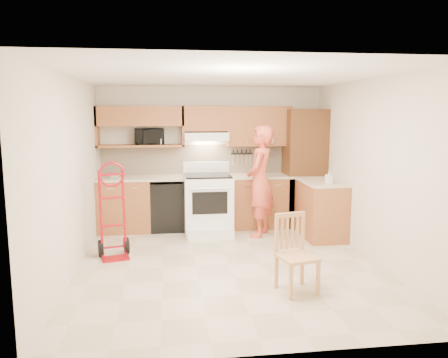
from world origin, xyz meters
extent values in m
cube|color=beige|center=(0.00, 0.00, -0.01)|extent=(4.00, 4.50, 0.02)
cube|color=white|center=(0.00, 0.00, 2.51)|extent=(4.00, 4.50, 0.02)
cube|color=beige|center=(0.00, 2.26, 1.25)|extent=(4.00, 0.02, 2.50)
cube|color=beige|center=(0.00, -2.26, 1.25)|extent=(4.00, 0.02, 2.50)
cube|color=beige|center=(-2.01, 0.00, 1.25)|extent=(0.02, 4.50, 2.50)
cube|color=beige|center=(2.01, 0.00, 1.25)|extent=(0.02, 4.50, 2.50)
cube|color=beige|center=(0.00, 2.23, 1.20)|extent=(3.92, 0.03, 0.55)
cube|color=#AC643A|center=(-1.55, 1.95, 0.45)|extent=(0.90, 0.60, 0.90)
cube|color=black|center=(-0.80, 1.95, 0.42)|extent=(0.60, 0.60, 0.85)
cube|color=#AC643A|center=(0.83, 1.95, 0.45)|extent=(1.14, 0.60, 0.90)
cube|color=tan|center=(-1.25, 1.95, 0.92)|extent=(1.50, 0.63, 0.04)
cube|color=tan|center=(0.83, 1.95, 0.92)|extent=(1.14, 0.63, 0.04)
cube|color=#AC643A|center=(1.70, 1.15, 0.45)|extent=(0.60, 1.00, 0.90)
cube|color=tan|center=(1.70, 1.15, 0.92)|extent=(0.63, 1.00, 0.04)
cube|color=#592F12|center=(1.65, 1.95, 1.05)|extent=(0.70, 0.60, 2.10)
cube|color=#AC643A|center=(-1.25, 2.08, 1.98)|extent=(1.50, 0.33, 0.34)
cube|color=#AC643A|center=(-1.25, 2.08, 1.47)|extent=(1.50, 0.33, 0.04)
cube|color=#AC643A|center=(-0.12, 2.08, 1.94)|extent=(0.76, 0.33, 0.44)
cube|color=#AC643A|center=(0.83, 2.08, 1.80)|extent=(1.14, 0.33, 0.70)
cube|color=white|center=(-0.12, 2.02, 1.63)|extent=(0.76, 0.46, 0.14)
imported|color=black|center=(-1.11, 2.08, 1.63)|extent=(0.52, 0.37, 0.28)
imported|color=#D95038|center=(0.71, 1.35, 0.92)|extent=(0.67, 0.79, 1.84)
imported|color=white|center=(1.70, 0.85, 1.04)|extent=(0.10, 0.10, 0.21)
imported|color=white|center=(-1.71, 1.95, 0.97)|extent=(0.25, 0.25, 0.05)
camera|label=1|loc=(-0.80, -5.62, 2.04)|focal=35.00mm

